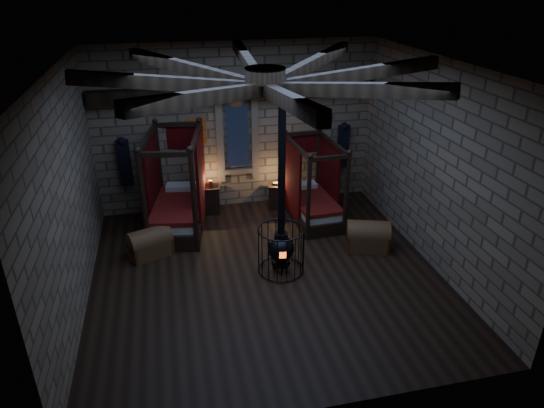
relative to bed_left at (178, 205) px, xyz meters
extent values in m
cube|color=black|center=(1.63, -2.48, -0.58)|extent=(7.00, 7.00, 0.01)
cube|color=#847054|center=(1.63, 1.02, 1.52)|extent=(7.00, 0.02, 4.20)
cube|color=#847054|center=(1.63, -5.98, 1.52)|extent=(7.00, 0.02, 4.20)
cube|color=#847054|center=(-1.87, -2.48, 1.52)|extent=(0.02, 7.00, 4.20)
cube|color=#847054|center=(5.13, -2.48, 1.52)|extent=(0.02, 7.00, 4.20)
cube|color=black|center=(1.63, -2.48, 3.62)|extent=(7.00, 7.00, 0.01)
cube|color=black|center=(1.63, 0.84, 2.47)|extent=(6.86, 0.35, 0.30)
cylinder|color=black|center=(1.63, -2.48, 3.47)|extent=(0.70, 0.70, 0.25)
cube|color=black|center=(1.63, 0.97, 1.32)|extent=(0.55, 0.04, 1.60)
cube|color=maroon|center=(0.63, 0.98, 1.52)|extent=(0.45, 0.03, 0.65)
cube|color=black|center=(-1.17, 0.86, 0.87)|extent=(0.30, 0.10, 1.15)
cube|color=black|center=(4.43, 0.86, 0.87)|extent=(0.30, 0.10, 1.15)
cube|color=black|center=(-0.02, -0.09, -0.39)|extent=(1.52, 2.38, 0.38)
cube|color=beige|center=(-0.02, -0.09, -0.09)|extent=(1.36, 2.19, 0.23)
cube|color=maroon|center=(-0.02, -0.09, 0.06)|extent=(1.43, 2.25, 0.11)
cube|color=beige|center=(0.12, 0.71, 0.17)|extent=(0.80, 0.50, 0.15)
cube|color=#4F0606|center=(0.17, 0.99, 1.39)|extent=(1.16, 0.25, 0.59)
cylinder|color=black|center=(-0.72, -1.05, 0.59)|extent=(0.12, 0.12, 2.35)
cylinder|color=black|center=(-0.36, 1.05, 0.59)|extent=(0.12, 0.12, 2.35)
cylinder|color=black|center=(0.33, -1.23, 0.59)|extent=(0.12, 0.12, 2.35)
cylinder|color=black|center=(0.69, 0.87, 0.59)|extent=(0.12, 0.12, 2.35)
cube|color=#4F0606|center=(-0.52, 0.32, 0.65)|extent=(0.34, 1.59, 2.08)
cube|color=#4F0606|center=(0.60, 0.13, 0.65)|extent=(0.34, 1.59, 2.08)
cube|color=black|center=(3.27, -0.33, -0.41)|extent=(1.09, 1.96, 0.33)
cube|color=beige|center=(3.27, -0.33, -0.16)|extent=(0.97, 1.80, 0.20)
cube|color=maroon|center=(3.27, -0.33, -0.03)|extent=(1.03, 1.84, 0.09)
cube|color=beige|center=(3.23, 0.36, 0.06)|extent=(0.66, 0.35, 0.13)
cube|color=#4F0606|center=(3.22, 0.61, 1.12)|extent=(1.01, 0.10, 0.50)
cylinder|color=black|center=(2.86, -1.27, 0.43)|extent=(0.10, 0.10, 2.02)
cylinder|color=black|center=(2.76, 0.56, 0.43)|extent=(0.10, 0.10, 2.02)
cylinder|color=black|center=(3.77, -1.22, 0.43)|extent=(0.10, 0.10, 2.02)
cylinder|color=black|center=(3.68, 0.61, 0.43)|extent=(0.10, 0.10, 2.02)
cube|color=#4F0606|center=(2.77, -0.08, 0.47)|extent=(0.13, 1.38, 1.79)
cube|color=#4F0606|center=(3.74, -0.03, 0.47)|extent=(0.13, 1.38, 1.79)
cube|color=brown|center=(-0.69, -1.17, -0.39)|extent=(1.03, 0.83, 0.37)
cylinder|color=brown|center=(-0.69, -1.17, -0.21)|extent=(1.03, 0.83, 0.54)
cube|color=#B58137|center=(-1.07, -1.33, -0.39)|extent=(0.26, 0.55, 0.39)
cube|color=#B58137|center=(-0.31, -1.02, -0.39)|extent=(0.26, 0.55, 0.39)
cube|color=brown|center=(4.06, -1.95, -0.39)|extent=(1.07, 0.83, 0.39)
cylinder|color=brown|center=(4.06, -1.95, -0.19)|extent=(1.07, 0.83, 0.57)
cube|color=#B58137|center=(3.64, -1.82, -0.39)|extent=(0.24, 0.58, 0.41)
cube|color=#B58137|center=(4.47, -2.09, -0.39)|extent=(0.24, 0.58, 0.41)
cube|color=black|center=(0.85, 0.63, -0.23)|extent=(0.46, 0.44, 0.70)
cube|color=black|center=(0.85, 0.63, 0.14)|extent=(0.50, 0.48, 0.04)
cylinder|color=#B58137|center=(0.85, 0.63, 0.24)|extent=(0.10, 0.10, 0.16)
cube|color=black|center=(2.53, 0.53, -0.27)|extent=(0.45, 0.43, 0.62)
cube|color=black|center=(2.53, 0.53, 0.06)|extent=(0.49, 0.48, 0.04)
cube|color=brown|center=(2.53, 0.53, 0.12)|extent=(0.18, 0.15, 0.04)
cylinder|color=black|center=(1.95, -2.41, -0.37)|extent=(0.39, 0.39, 0.10)
sphere|color=black|center=(1.95, -2.41, -0.04)|extent=(0.55, 0.55, 0.55)
cylinder|color=black|center=(1.95, -2.41, 0.25)|extent=(0.27, 0.27, 0.14)
cube|color=#FF5914|center=(1.92, -2.67, -0.04)|extent=(0.14, 0.03, 0.14)
cylinder|color=black|center=(1.95, -2.41, 1.88)|extent=(0.15, 0.15, 3.17)
torus|color=black|center=(1.95, -2.41, -0.54)|extent=(0.96, 0.96, 0.03)
torus|color=black|center=(1.95, -2.41, 0.39)|extent=(0.96, 0.96, 0.03)
camera|label=1|loc=(-0.09, -10.68, 5.05)|focal=32.00mm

